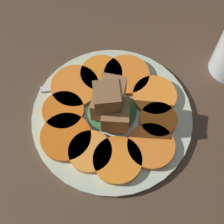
{
  "coord_description": "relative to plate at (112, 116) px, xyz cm",
  "views": [
    {
      "loc": [
        5.53,
        22.83,
        52.15
      ],
      "look_at": [
        0.0,
        0.0,
        4.1
      ],
      "focal_mm": 50.0,
      "sensor_mm": 36.0,
      "label": 1
    }
  ],
  "objects": [
    {
      "name": "carrot_slice_7",
      "position": [
        8.11,
        -2.46,
        1.15
      ],
      "size": [
        7.26,
        7.26,
        1.13
      ],
      "primitive_type": "cylinder",
      "color": "orange",
      "rests_on": "plate"
    },
    {
      "name": "carrot_slice_9",
      "position": [
        5.1,
        5.96,
        1.15
      ],
      "size": [
        7.18,
        7.18,
        1.13
      ],
      "primitive_type": "cylinder",
      "color": "orange",
      "rests_on": "plate"
    },
    {
      "name": "plate",
      "position": [
        0.0,
        0.0,
        0.0
      ],
      "size": [
        28.13,
        28.13,
        1.05
      ],
      "color": "beige",
      "rests_on": "table_slab"
    },
    {
      "name": "carrot_slice_1",
      "position": [
        -4.8,
        7.39,
        1.15
      ],
      "size": [
        7.9,
        7.9,
        1.13
      ],
      "primitive_type": "cylinder",
      "color": "orange",
      "rests_on": "plate"
    },
    {
      "name": "carrot_slice_8",
      "position": [
        8.51,
        2.5,
        1.15
      ],
      "size": [
        8.54,
        8.54,
        1.13
      ],
      "primitive_type": "cylinder",
      "color": "#D66114",
      "rests_on": "plate"
    },
    {
      "name": "carrot_slice_4",
      "position": [
        -4.45,
        -6.96,
        1.15
      ],
      "size": [
        8.4,
        8.4,
        1.13
      ],
      "primitive_type": "cylinder",
      "color": "orange",
      "rests_on": "plate"
    },
    {
      "name": "carrot_slice_5",
      "position": [
        -0.43,
        -8.32,
        1.15
      ],
      "size": [
        7.75,
        7.75,
        1.13
      ],
      "primitive_type": "cylinder",
      "color": "orange",
      "rests_on": "plate"
    },
    {
      "name": "center_pile",
      "position": [
        0.34,
        0.51,
        4.87
      ],
      "size": [
        8.53,
        8.8,
        10.12
      ],
      "color": "#2D6033",
      "rests_on": "plate"
    },
    {
      "name": "table_slab",
      "position": [
        0.0,
        0.0,
        -1.52
      ],
      "size": [
        120.0,
        120.0,
        2.0
      ],
      "primitive_type": "cube",
      "color": "#4C3828",
      "rests_on": "ground"
    },
    {
      "name": "carrot_slice_2",
      "position": [
        -7.39,
        3.14,
        1.15
      ],
      "size": [
        6.47,
        6.47,
        1.13
      ],
      "primitive_type": "cylinder",
      "color": "orange",
      "rests_on": "plate"
    },
    {
      "name": "carrot_slice_0",
      "position": [
        1.12,
        8.39,
        1.15
      ],
      "size": [
        7.98,
        7.98,
        1.13
      ],
      "primitive_type": "cylinder",
      "color": "orange",
      "rests_on": "plate"
    },
    {
      "name": "carrot_slice_6",
      "position": [
        5.25,
        -6.78,
        1.15
      ],
      "size": [
        8.68,
        8.68,
        1.13
      ],
      "primitive_type": "cylinder",
      "color": "orange",
      "rests_on": "plate"
    },
    {
      "name": "fork",
      "position": [
        1.08,
        -7.12,
        0.78
      ],
      "size": [
        19.85,
        2.97,
        0.4
      ],
      "rotation": [
        0.0,
        0.0,
        -0.06
      ],
      "color": "silver",
      "rests_on": "plate"
    },
    {
      "name": "carrot_slice_3",
      "position": [
        -8.18,
        -1.56,
        1.15
      ],
      "size": [
        7.83,
        7.83,
        1.13
      ],
      "primitive_type": "cylinder",
      "color": "orange",
      "rests_on": "plate"
    }
  ]
}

